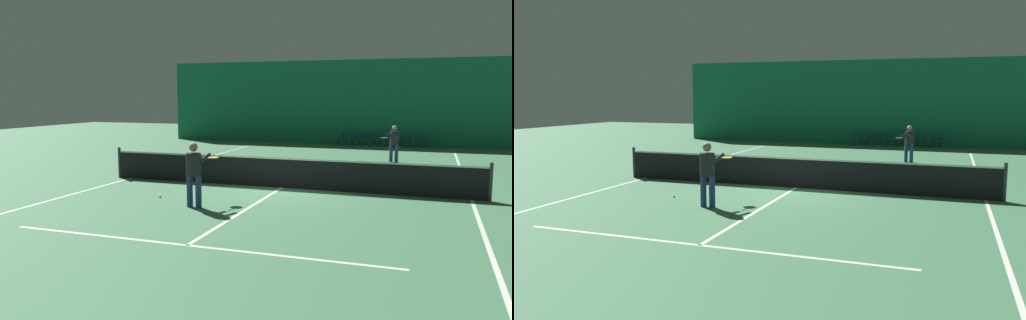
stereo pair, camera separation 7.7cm
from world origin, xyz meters
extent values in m
plane|color=#3D704C|center=(0.00, 0.00, 0.00)|extent=(60.00, 60.00, 0.00)
cube|color=#196B4C|center=(0.00, 14.64, 2.46)|extent=(23.00, 0.12, 4.92)
cube|color=silver|center=(0.00, 11.90, 0.00)|extent=(11.00, 0.10, 0.00)
cube|color=silver|center=(0.00, 6.40, 0.00)|extent=(8.25, 0.10, 0.00)
cube|color=silver|center=(0.00, -6.40, 0.00)|extent=(8.25, 0.10, 0.00)
cube|color=silver|center=(-5.50, 0.00, 0.00)|extent=(0.10, 23.80, 0.00)
cube|color=silver|center=(5.50, 0.00, 0.00)|extent=(0.10, 23.80, 0.00)
cube|color=silver|center=(0.00, 0.00, 0.00)|extent=(0.10, 12.80, 0.00)
cube|color=black|center=(0.00, 0.00, 0.47)|extent=(11.90, 0.02, 0.95)
cube|color=white|center=(0.00, 0.00, 0.92)|extent=(11.90, 0.02, 0.05)
cylinder|color=#333338|center=(-5.95, 0.00, 0.53)|extent=(0.10, 0.10, 1.07)
cylinder|color=#333338|center=(5.95, 0.00, 0.53)|extent=(0.10, 0.10, 1.07)
cylinder|color=navy|center=(-1.49, -3.36, 0.41)|extent=(0.17, 0.17, 0.83)
cylinder|color=navy|center=(-1.23, -3.38, 0.41)|extent=(0.17, 0.17, 0.83)
cylinder|color=#232328|center=(-1.36, -3.37, 1.12)|extent=(0.42, 0.42, 0.60)
sphere|color=#936B4C|center=(-1.36, -3.37, 1.57)|extent=(0.23, 0.23, 0.23)
cylinder|color=#232328|center=(-1.49, -3.09, 1.26)|extent=(0.15, 0.57, 0.24)
cylinder|color=#232328|center=(-1.18, -3.12, 1.26)|extent=(0.15, 0.57, 0.24)
cylinder|color=black|center=(-1.29, -2.68, 1.19)|extent=(0.06, 0.31, 0.03)
torus|color=gold|center=(-1.27, -2.38, 1.19)|extent=(0.36, 0.36, 0.03)
cylinder|color=silver|center=(-1.27, -2.38, 1.19)|extent=(0.30, 0.30, 0.00)
cylinder|color=navy|center=(2.97, 7.34, 0.39)|extent=(0.19, 0.19, 0.78)
cylinder|color=navy|center=(2.74, 7.43, 0.39)|extent=(0.19, 0.19, 0.78)
cylinder|color=#232328|center=(2.85, 7.39, 1.06)|extent=(0.47, 0.47, 0.56)
sphere|color=tan|center=(2.85, 7.39, 1.48)|extent=(0.22, 0.22, 0.22)
cylinder|color=#232328|center=(2.90, 7.09, 1.19)|extent=(0.28, 0.54, 0.23)
cylinder|color=#232328|center=(2.63, 7.20, 1.19)|extent=(0.28, 0.54, 0.23)
cylinder|color=black|center=(2.62, 6.76, 1.12)|extent=(0.13, 0.30, 0.03)
torus|color=black|center=(2.51, 6.48, 1.12)|extent=(0.42, 0.42, 0.03)
cylinder|color=silver|center=(2.51, 6.48, 1.12)|extent=(0.36, 0.36, 0.00)
cylinder|color=brown|center=(-0.91, 14.28, 0.20)|extent=(0.03, 0.03, 0.39)
cylinder|color=brown|center=(-0.91, 13.90, 0.20)|extent=(0.03, 0.03, 0.39)
cylinder|color=brown|center=(-0.53, 14.28, 0.20)|extent=(0.03, 0.03, 0.39)
cylinder|color=brown|center=(-0.53, 13.90, 0.20)|extent=(0.03, 0.03, 0.39)
cube|color=#19479E|center=(-0.72, 14.09, 0.41)|extent=(0.44, 0.44, 0.05)
cube|color=#19479E|center=(-0.52, 14.09, 0.64)|extent=(0.04, 0.44, 0.40)
cylinder|color=brown|center=(-0.12, 14.28, 0.20)|extent=(0.03, 0.03, 0.39)
cylinder|color=brown|center=(-0.12, 13.90, 0.20)|extent=(0.03, 0.03, 0.39)
cylinder|color=brown|center=(0.26, 14.28, 0.20)|extent=(0.03, 0.03, 0.39)
cylinder|color=brown|center=(0.26, 13.90, 0.20)|extent=(0.03, 0.03, 0.39)
cube|color=#19479E|center=(0.07, 14.09, 0.41)|extent=(0.44, 0.44, 0.05)
cube|color=#19479E|center=(0.27, 14.09, 0.64)|extent=(0.04, 0.44, 0.40)
cylinder|color=brown|center=(0.67, 14.28, 0.20)|extent=(0.03, 0.03, 0.39)
cylinder|color=brown|center=(0.67, 13.90, 0.20)|extent=(0.03, 0.03, 0.39)
cylinder|color=brown|center=(1.05, 14.28, 0.20)|extent=(0.03, 0.03, 0.39)
cylinder|color=brown|center=(1.05, 13.90, 0.20)|extent=(0.03, 0.03, 0.39)
cube|color=#19479E|center=(0.86, 14.09, 0.41)|extent=(0.44, 0.44, 0.05)
cube|color=#19479E|center=(1.06, 14.09, 0.64)|extent=(0.04, 0.44, 0.40)
cylinder|color=brown|center=(1.46, 14.28, 0.20)|extent=(0.03, 0.03, 0.39)
cylinder|color=brown|center=(1.46, 13.90, 0.20)|extent=(0.03, 0.03, 0.39)
cylinder|color=brown|center=(1.84, 14.28, 0.20)|extent=(0.03, 0.03, 0.39)
cylinder|color=brown|center=(1.84, 13.90, 0.20)|extent=(0.03, 0.03, 0.39)
cube|color=#19479E|center=(1.65, 14.09, 0.41)|extent=(0.44, 0.44, 0.05)
cube|color=#19479E|center=(1.85, 14.09, 0.64)|extent=(0.04, 0.44, 0.40)
cylinder|color=brown|center=(2.25, 14.28, 0.20)|extent=(0.03, 0.03, 0.39)
cylinder|color=brown|center=(2.25, 13.90, 0.20)|extent=(0.03, 0.03, 0.39)
cylinder|color=brown|center=(2.63, 14.28, 0.20)|extent=(0.03, 0.03, 0.39)
cylinder|color=brown|center=(2.63, 13.90, 0.20)|extent=(0.03, 0.03, 0.39)
cube|color=#19479E|center=(2.44, 14.09, 0.41)|extent=(0.44, 0.44, 0.05)
cube|color=#19479E|center=(2.64, 14.09, 0.64)|extent=(0.04, 0.44, 0.40)
cylinder|color=brown|center=(3.04, 14.28, 0.20)|extent=(0.03, 0.03, 0.39)
cylinder|color=brown|center=(3.04, 13.90, 0.20)|extent=(0.03, 0.03, 0.39)
cylinder|color=brown|center=(3.42, 14.28, 0.20)|extent=(0.03, 0.03, 0.39)
cylinder|color=brown|center=(3.42, 13.90, 0.20)|extent=(0.03, 0.03, 0.39)
cube|color=#19479E|center=(3.23, 14.09, 0.41)|extent=(0.44, 0.44, 0.05)
cube|color=#19479E|center=(3.43, 14.09, 0.64)|extent=(0.04, 0.44, 0.40)
cylinder|color=brown|center=(3.83, 14.28, 0.20)|extent=(0.03, 0.03, 0.39)
cylinder|color=brown|center=(3.83, 13.90, 0.20)|extent=(0.03, 0.03, 0.39)
cylinder|color=brown|center=(4.21, 14.28, 0.20)|extent=(0.03, 0.03, 0.39)
cylinder|color=brown|center=(4.21, 13.90, 0.20)|extent=(0.03, 0.03, 0.39)
cube|color=#19479E|center=(4.02, 14.09, 0.41)|extent=(0.44, 0.44, 0.05)
cube|color=#19479E|center=(4.22, 14.09, 0.64)|extent=(0.04, 0.44, 0.40)
sphere|color=#D1DB33|center=(-2.81, -2.61, 0.03)|extent=(0.07, 0.07, 0.07)
camera|label=1|loc=(4.39, -14.78, 2.90)|focal=35.00mm
camera|label=2|loc=(4.46, -14.75, 2.90)|focal=35.00mm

